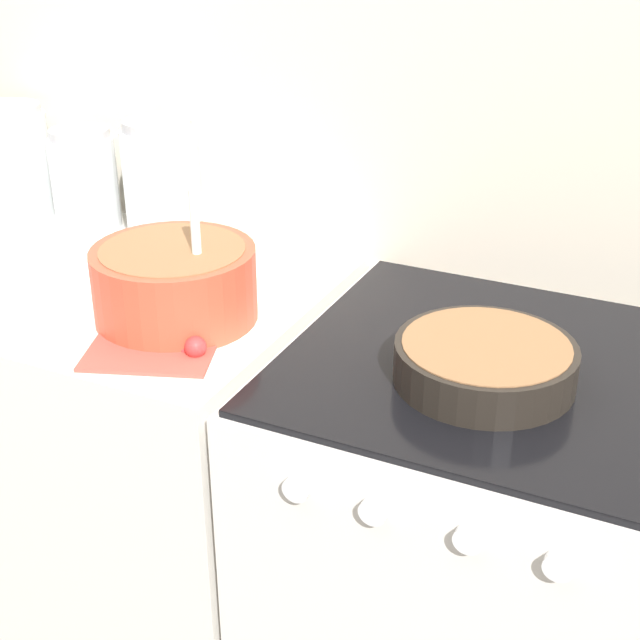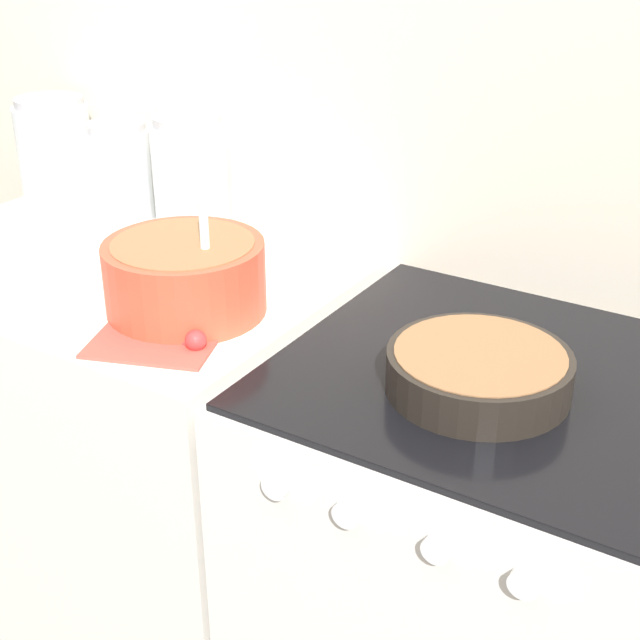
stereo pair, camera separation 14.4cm
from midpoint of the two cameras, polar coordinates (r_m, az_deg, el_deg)
The scene contains 10 objects.
wall_back at distance 1.74m, azimuth 7.77°, elevation 13.51°, with size 4.88×0.05×2.40m.
countertop_cabinet at distance 2.02m, azimuth -10.20°, elevation -8.21°, with size 0.94×0.65×0.89m.
stove at distance 1.69m, azimuth 12.14°, elevation -16.56°, with size 0.67×0.67×0.89m.
mixing_bowl at distance 1.56m, azimuth -6.05°, elevation 2.97°, with size 0.28×0.28×0.24m.
baking_pan at distance 1.36m, azimuth 13.13°, elevation -3.25°, with size 0.28×0.28×0.07m.
storage_jar_left at distance 2.16m, azimuth -14.70°, elevation 9.90°, with size 0.17×0.17×0.25m.
storage_jar_middle at distance 2.03m, azimuth -10.64°, elevation 8.86°, with size 0.14×0.14×0.22m.
storage_jar_right at distance 1.90m, azimuth -6.11°, elevation 8.51°, with size 0.15×0.15×0.26m.
recipe_page at distance 1.53m, azimuth -7.11°, elevation -0.44°, with size 0.29×0.33×0.01m.
measuring_spoon at distance 1.45m, azimuth -5.54°, elevation -1.36°, with size 0.12×0.04×0.04m.
Camera 2 is at (0.76, -0.84, 1.58)m, focal length 50.00 mm.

